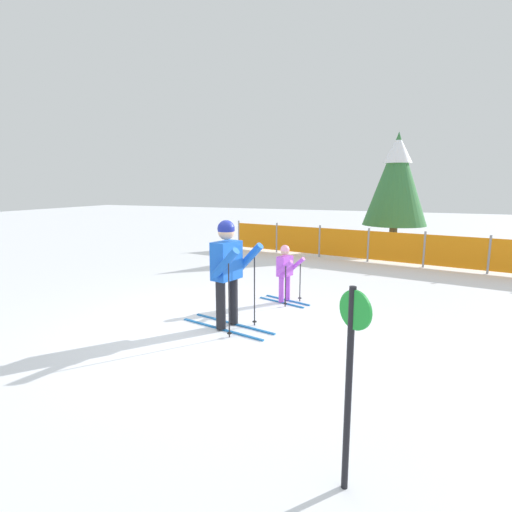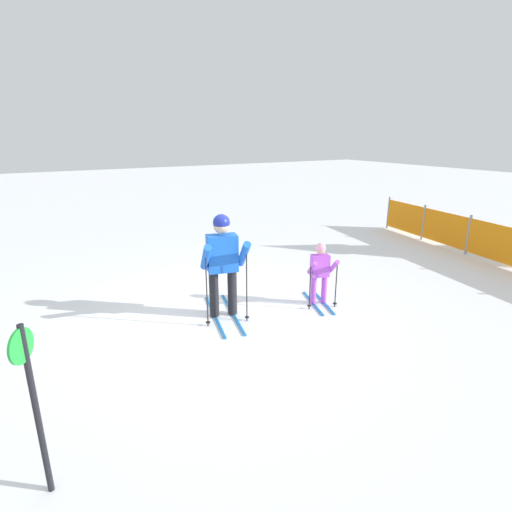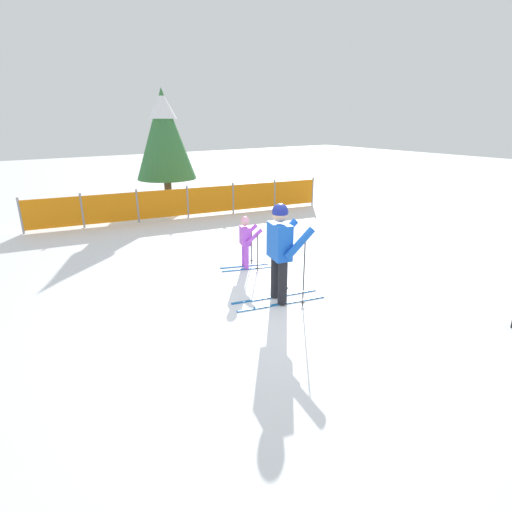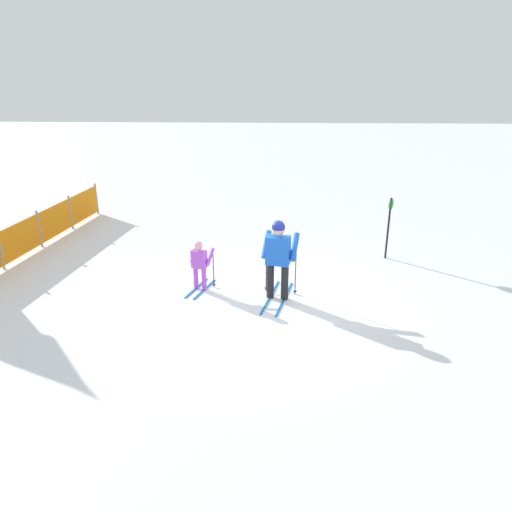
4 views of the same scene
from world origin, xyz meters
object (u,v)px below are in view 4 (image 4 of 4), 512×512
(skier_adult, at_px, (278,253))
(safety_fence, at_px, (0,250))
(trail_marker, at_px, (389,222))
(skier_child, at_px, (200,261))

(skier_adult, xyz_separation_m, safety_fence, (1.33, 6.51, -0.52))
(skier_adult, relative_size, trail_marker, 1.10)
(skier_child, bearing_deg, safety_fence, 97.75)
(skier_adult, bearing_deg, skier_child, 90.12)
(skier_child, xyz_separation_m, trail_marker, (1.94, -4.41, 0.30))
(safety_fence, distance_m, trail_marker, 9.31)
(skier_child, bearing_deg, skier_adult, -84.38)
(skier_child, height_order, safety_fence, skier_child)
(safety_fence, bearing_deg, skier_child, -101.04)
(skier_adult, distance_m, safety_fence, 6.66)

